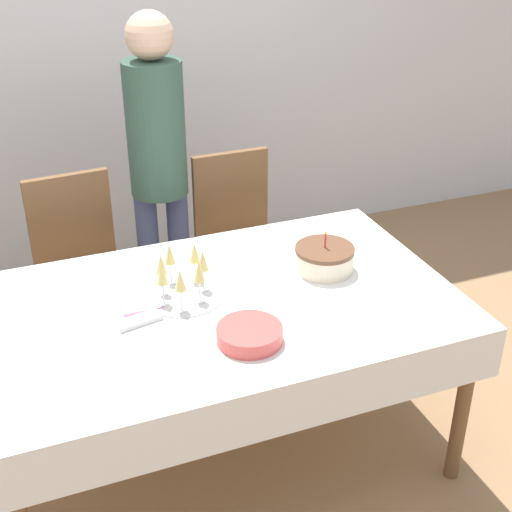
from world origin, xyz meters
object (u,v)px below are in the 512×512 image
birthday_cake (324,258)px  person_standing (157,153)px  champagne_tray (182,276)px  dining_chair_far_right (239,239)px  dining_chair_far_left (81,267)px  plate_stack_main (250,334)px

birthday_cake → person_standing: bearing=116.5°
champagne_tray → dining_chair_far_right: bearing=56.6°
dining_chair_far_left → champagne_tray: bearing=-69.5°
birthday_cake → person_standing: person_standing is taller
dining_chair_far_left → birthday_cake: bearing=-41.8°
person_standing → champagne_tray: bearing=-99.4°
birthday_cake → person_standing: 1.04m
dining_chair_far_left → birthday_cake: 1.23m
dining_chair_far_left → person_standing: bearing=14.3°
plate_stack_main → person_standing: (0.02, 1.27, 0.23)m
birthday_cake → plate_stack_main: size_ratio=1.04×
person_standing → plate_stack_main: bearing=-90.8°
plate_stack_main → person_standing: bearing=89.2°
plate_stack_main → dining_chair_far_right: bearing=71.6°
plate_stack_main → dining_chair_far_left: bearing=110.1°
dining_chair_far_right → person_standing: size_ratio=0.58×
champagne_tray → plate_stack_main: (0.13, -0.38, -0.06)m
birthday_cake → champagne_tray: (-0.60, 0.02, 0.04)m
dining_chair_far_left → plate_stack_main: dining_chair_far_left is taller
dining_chair_far_right → plate_stack_main: size_ratio=4.15×
champagne_tray → person_standing: person_standing is taller
dining_chair_far_left → dining_chair_far_right: same height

